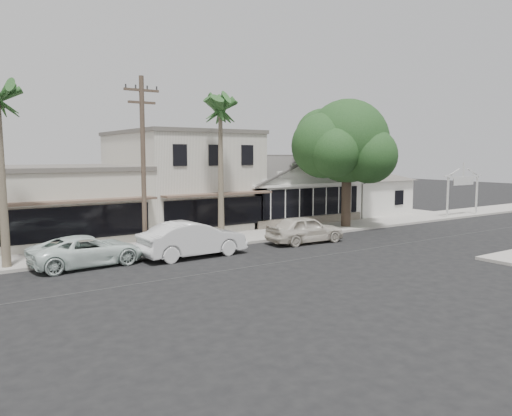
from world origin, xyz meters
TOP-DOWN VIEW (x-y plane):
  - ground at (0.00, 0.00)m, footprint 140.00×140.00m
  - sidewalk_north at (-8.00, 6.75)m, footprint 90.00×3.50m
  - corner_shop at (5.00, 12.47)m, footprint 10.40×8.60m
  - side_cottage at (13.20, 11.50)m, footprint 6.00×6.00m
  - arch_sign at (18.40, 5.30)m, footprint 4.12×0.12m
  - row_building_near at (-3.00, 13.50)m, footprint 8.00×10.00m
  - row_building_midnear at (-12.00, 13.50)m, footprint 10.00×10.00m
  - utility_pole at (-9.00, 5.20)m, footprint 1.80×0.24m
  - car_0 at (0.10, 3.42)m, footprint 4.82×2.18m
  - car_1 at (-7.13, 3.54)m, footprint 5.50×2.05m
  - car_2 at (-12.13, 4.41)m, footprint 5.30×2.70m
  - shade_tree at (6.16, 6.57)m, footprint 8.05×7.28m
  - palm_east at (-3.62, 6.72)m, footprint 2.75×2.75m

SIDE VIEW (x-z plane):
  - ground at x=0.00m, z-range 0.00..0.00m
  - sidewalk_north at x=-8.00m, z-range 0.00..0.15m
  - car_2 at x=-12.13m, z-range 0.00..1.43m
  - car_0 at x=0.10m, z-range 0.00..1.60m
  - car_1 at x=-7.13m, z-range 0.00..1.80m
  - side_cottage at x=13.20m, z-range 0.00..3.00m
  - row_building_midnear at x=-12.00m, z-range 0.00..4.20m
  - corner_shop at x=5.00m, z-range 0.07..5.17m
  - arch_sign at x=18.40m, z-range 1.18..5.13m
  - row_building_near at x=-3.00m, z-range 0.00..6.50m
  - utility_pole at x=-9.00m, z-range 0.29..9.29m
  - shade_tree at x=6.16m, z-range 1.41..10.34m
  - palm_east at x=-3.62m, z-range 3.24..12.28m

